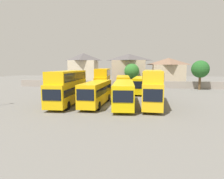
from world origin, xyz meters
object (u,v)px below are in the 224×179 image
bus_4 (153,86)px  house_terrace_centre (129,69)px  bus_7 (140,84)px  tree_left_of_lot (132,71)px  bus_1 (68,86)px  bus_5 (103,79)px  bus_6 (123,83)px  house_terrace_left (84,68)px  bus_3 (124,92)px  tree_behind_wall (200,69)px  house_terrace_right (168,71)px  bus_2 (96,92)px

bus_4 → house_terrace_centre: (-4.68, 30.27, 1.86)m
bus_7 → bus_4: bearing=10.2°
bus_7 → tree_left_of_lot: tree_left_of_lot is taller
bus_1 → bus_5: bus_5 is taller
bus_7 → house_terrace_centre: 17.58m
bus_6 → tree_left_of_lot: size_ratio=1.64×
house_terrace_left → bus_3: bearing=-65.1°
bus_3 → tree_behind_wall: 26.93m
house_terrace_right → bus_3: bearing=-108.5°
bus_5 → bus_2: bearing=1.3°
bus_2 → house_terrace_left: 33.87m
bus_3 → house_terrace_right: bearing=158.3°
bus_3 → bus_2: bearing=-92.6°
bus_5 → house_terrace_left: size_ratio=1.25×
bus_4 → bus_5: bus_5 is taller
bus_2 → bus_3: size_ratio=0.87×
bus_1 → house_terrace_centre: bearing=165.6°
bus_4 → tree_left_of_lot: tree_left_of_lot is taller
bus_7 → tree_left_of_lot: (-2.22, 12.40, 2.35)m
bus_2 → tree_left_of_lot: size_ratio=1.68×
bus_7 → tree_behind_wall: size_ratio=1.51×
bus_6 → house_terrace_centre: 17.13m
bus_3 → house_terrace_left: house_terrace_left is taller
house_terrace_right → house_terrace_centre: bearing=-172.0°
bus_7 → bus_5: bearing=-87.5°
bus_7 → tree_behind_wall: 16.26m
bus_2 → tree_behind_wall: size_ratio=1.52×
bus_2 → bus_5: (-1.46, 13.51, 0.94)m
house_terrace_centre → bus_4: bearing=-81.2°
bus_1 → bus_4: size_ratio=1.01×
house_terrace_centre → tree_behind_wall: 19.40m
bus_2 → bus_3: (3.90, 0.04, 0.02)m
bus_4 → bus_5: size_ratio=0.92×
bus_4 → tree_left_of_lot: bearing=-167.8°
bus_3 → tree_behind_wall: tree_behind_wall is taller
bus_1 → bus_7: 17.08m
bus_1 → tree_behind_wall: size_ratio=1.60×
bus_4 → bus_6: size_ratio=1.07×
bus_2 → bus_4: bus_4 is taller
house_terrace_centre → tree_left_of_lot: 4.79m
bus_4 → bus_7: bearing=-169.6°
bus_7 → bus_3: bearing=-6.7°
bus_1 → bus_5: bearing=167.9°
bus_3 → tree_left_of_lot: size_ratio=1.93×
bus_5 → tree_left_of_lot: tree_left_of_lot is taller
bus_1 → bus_5: 13.87m
bus_3 → bus_7: size_ratio=1.16×
house_terrace_left → bus_1: bearing=-78.2°
bus_1 → bus_2: bus_1 is taller
bus_6 → tree_left_of_lot: 12.53m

